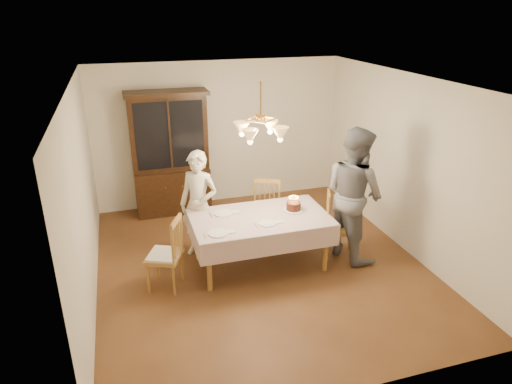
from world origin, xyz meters
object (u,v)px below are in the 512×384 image
object	(u,v)px
china_hutch	(170,156)
chair_far_side	(267,208)
birthday_cake	(293,207)
dining_table	(260,222)
elderly_woman	(199,205)

from	to	relation	value
china_hutch	chair_far_side	world-z (taller)	china_hutch
china_hutch	birthday_cake	size ratio (longest dim) A/B	7.20
dining_table	birthday_cake	distance (m)	0.54
chair_far_side	birthday_cake	size ratio (longest dim) A/B	3.33
birthday_cake	china_hutch	bearing A→B (deg)	123.66
dining_table	elderly_woman	xyz separation A→B (m)	(-0.76, 0.54, 0.12)
chair_far_side	birthday_cake	bearing A→B (deg)	-83.06
china_hutch	birthday_cake	world-z (taller)	china_hutch
dining_table	elderly_woman	world-z (taller)	elderly_woman
china_hutch	elderly_woman	xyz separation A→B (m)	(0.18, -1.71, -0.24)
china_hutch	dining_table	bearing A→B (deg)	-67.40
china_hutch	elderly_woman	world-z (taller)	china_hutch
dining_table	chair_far_side	world-z (taller)	chair_far_side
china_hutch	chair_far_side	distance (m)	1.99
dining_table	china_hutch	xyz separation A→B (m)	(-0.94, 2.25, 0.36)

